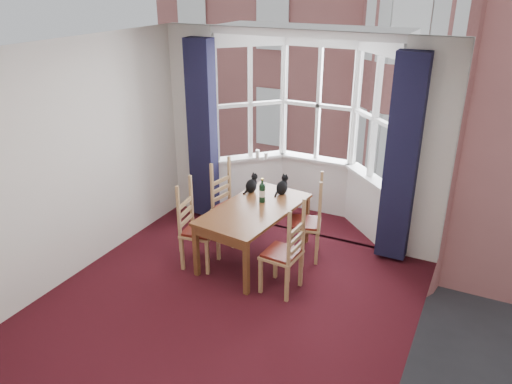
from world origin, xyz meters
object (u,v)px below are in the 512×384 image
Objects in this scene: wine_bottle at (262,192)px; candle_short at (266,156)px; chair_left_near at (193,231)px; candle_tall at (257,154)px; cat_right at (282,187)px; chair_right_far at (312,224)px; dining_table at (254,213)px; chair_left_far at (226,207)px; cat_left at (252,185)px; chair_right_near at (288,256)px.

wine_bottle is 3.71× the size of candle_short.
wine_bottle reaches higher than chair_left_near.
wine_bottle is at bearing -61.03° from candle_tall.
cat_right reaches higher than candle_tall.
chair_right_far is at bearing 13.23° from wine_bottle.
candle_tall is (-0.63, 1.13, 0.06)m from wine_bottle.
dining_table is 1.79× the size of chair_left_far.
cat_right is at bearing 16.88° from cat_left.
chair_right_far is at bearing 32.79° from chair_left_near.
dining_table is 1.50m from candle_tall.
candle_short reaches higher than chair_right_far.
cat_right is at bearing 69.58° from wine_bottle.
chair_right_far is at bearing -21.10° from cat_right.
wine_bottle reaches higher than candle_short.
wine_bottle is (-0.13, -0.35, 0.04)m from cat_right.
chair_left_near is at bearing -94.44° from candle_short.
chair_left_far is 1.54m from chair_right_near.
cat_right is (-0.51, 0.20, 0.36)m from chair_right_far.
chair_left_near is at bearing -112.34° from cat_left.
chair_left_near is 1.01m from wine_bottle.
chair_left_far is at bearing 88.07° from chair_left_near.
wine_bottle is at bearing 133.59° from chair_right_near.
chair_right_near is at bearing -87.45° from chair_right_far.
chair_left_far is at bearing -163.39° from cat_right.
chair_right_far is (1.25, 0.02, 0.00)m from chair_left_far.
candle_short reaches higher than chair_left_near.
chair_left_far is 0.85m from cat_right.
cat_right is at bearing 75.89° from dining_table.
candle_tall reaches higher than chair_left_near.
cat_left is 3.12× the size of candle_short.
chair_right_near is at bearing -36.47° from dining_table.
wine_bottle is at bearing 87.40° from dining_table.
chair_left_far reaches higher than dining_table.
chair_left_near is 0.80m from chair_left_far.
cat_left is 2.19× the size of candle_tall.
cat_left is 0.98m from candle_tall.
chair_right_near is at bearing -44.83° from cat_left.
cat_right is at bearing 117.38° from chair_right_near.
dining_table is at bearing -104.11° from cat_right.
chair_left_far is at bearing 151.10° from dining_table.
chair_left_far and chair_right_far have the same top height.
cat_left is at bearing 120.84° from dining_table.
cat_right is 1.03m from candle_short.
cat_right is 3.20× the size of candle_short.
chair_left_near is 1.32m from chair_right_near.
chair_right_near is 2.83× the size of wine_bottle.
chair_left_near and chair_left_far have the same top height.
candle_short is (-1.18, 1.87, 0.44)m from chair_right_near.
cat_left is at bearing -76.23° from candle_short.
cat_right reaches higher than chair_left_far.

